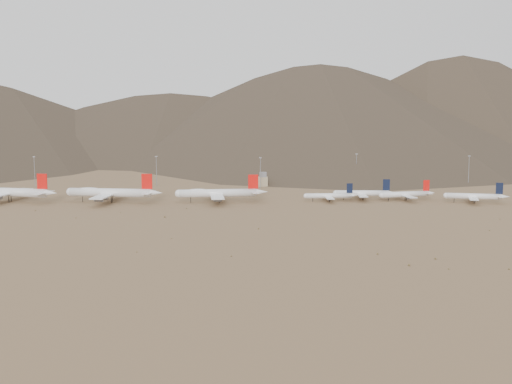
{
  "coord_description": "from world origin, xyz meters",
  "views": [
    {
      "loc": [
        14.89,
        -482.32,
        75.37
      ],
      "look_at": [
        22.66,
        30.0,
        7.01
      ],
      "focal_mm": 50.0,
      "sensor_mm": 36.0,
      "label": 1
    }
  ],
  "objects_px": {
    "widebody_west": "(9,192)",
    "widebody_east": "(218,193)",
    "widebody_centre": "(111,193)",
    "narrowbody_a": "(330,196)",
    "control_tower": "(263,180)",
    "narrowbody_b": "(364,193)"
  },
  "relations": [
    {
      "from": "narrowbody_b",
      "to": "control_tower",
      "type": "bearing_deg",
      "value": 133.0
    },
    {
      "from": "widebody_west",
      "to": "narrowbody_b",
      "type": "relative_size",
      "value": 1.51
    },
    {
      "from": "widebody_centre",
      "to": "narrowbody_a",
      "type": "xyz_separation_m",
      "value": [
        158.61,
        2.75,
        -3.02
      ]
    },
    {
      "from": "widebody_east",
      "to": "narrowbody_a",
      "type": "distance_m",
      "value": 81.3
    },
    {
      "from": "narrowbody_a",
      "to": "narrowbody_b",
      "type": "bearing_deg",
      "value": 14.92
    },
    {
      "from": "widebody_west",
      "to": "narrowbody_b",
      "type": "distance_m",
      "value": 258.79
    },
    {
      "from": "widebody_centre",
      "to": "control_tower",
      "type": "height_order",
      "value": "widebody_centre"
    },
    {
      "from": "widebody_east",
      "to": "narrowbody_b",
      "type": "relative_size",
      "value": 1.43
    },
    {
      "from": "widebody_centre",
      "to": "narrowbody_a",
      "type": "distance_m",
      "value": 158.67
    },
    {
      "from": "control_tower",
      "to": "widebody_west",
      "type": "bearing_deg",
      "value": -154.24
    },
    {
      "from": "widebody_west",
      "to": "widebody_east",
      "type": "height_order",
      "value": "widebody_west"
    },
    {
      "from": "widebody_west",
      "to": "widebody_centre",
      "type": "height_order",
      "value": "widebody_west"
    },
    {
      "from": "widebody_west",
      "to": "control_tower",
      "type": "bearing_deg",
      "value": 40.35
    },
    {
      "from": "widebody_west",
      "to": "widebody_centre",
      "type": "distance_m",
      "value": 74.3
    },
    {
      "from": "widebody_east",
      "to": "narrowbody_b",
      "type": "distance_m",
      "value": 107.63
    },
    {
      "from": "widebody_west",
      "to": "narrowbody_a",
      "type": "distance_m",
      "value": 232.86
    },
    {
      "from": "widebody_centre",
      "to": "narrowbody_b",
      "type": "xyz_separation_m",
      "value": [
        184.45,
        10.98,
        -2.32
      ]
    },
    {
      "from": "widebody_east",
      "to": "narrowbody_a",
      "type": "relative_size",
      "value": 1.67
    },
    {
      "from": "widebody_east",
      "to": "widebody_west",
      "type": "bearing_deg",
      "value": 173.57
    },
    {
      "from": "narrowbody_b",
      "to": "widebody_east",
      "type": "bearing_deg",
      "value": -172.34
    },
    {
      "from": "widebody_east",
      "to": "control_tower",
      "type": "xyz_separation_m",
      "value": [
        34.69,
        93.56,
        -1.54
      ]
    },
    {
      "from": "narrowbody_a",
      "to": "narrowbody_b",
      "type": "relative_size",
      "value": 0.86
    }
  ]
}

